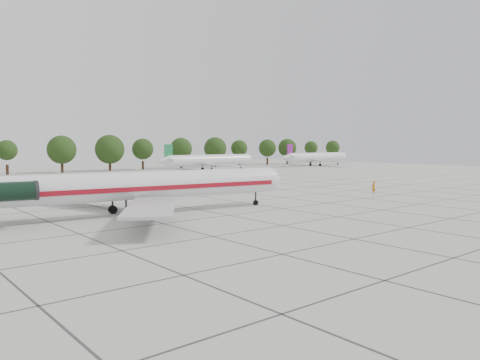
{
  "coord_description": "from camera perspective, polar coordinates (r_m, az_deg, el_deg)",
  "views": [
    {
      "loc": [
        -30.34,
        -38.38,
        7.56
      ],
      "look_at": [
        2.99,
        1.79,
        3.5
      ],
      "focal_mm": 35.0,
      "sensor_mm": 36.0,
      "label": 1
    }
  ],
  "objects": [
    {
      "name": "bg_airliner_e",
      "position": [
        162.88,
        9.35,
        2.76
      ],
      "size": [
        28.24,
        27.2,
        7.4
      ],
      "color": "silver",
      "rests_on": "ground"
    },
    {
      "name": "main_airliner",
      "position": [
        50.12,
        -13.95,
        -0.72
      ],
      "size": [
        38.04,
        29.74,
        8.96
      ],
      "rotation": [
        0.0,
        0.0,
        -0.14
      ],
      "color": "silver",
      "rests_on": "ground"
    },
    {
      "name": "ground_crew",
      "position": [
        73.75,
        15.96,
        -0.85
      ],
      "size": [
        0.72,
        0.48,
        1.94
      ],
      "primitive_type": "imported",
      "rotation": [
        0.0,
        0.0,
        3.16
      ],
      "color": "#CA620B",
      "rests_on": "ground"
    },
    {
      "name": "apron_joints",
      "position": [
        61.86,
        -10.01,
        -2.63
      ],
      "size": [
        170.0,
        170.0,
        0.02
      ],
      "primitive_type": "cube",
      "color": "#383838",
      "rests_on": "ground"
    },
    {
      "name": "ground",
      "position": [
        49.51,
        -1.35,
        -4.34
      ],
      "size": [
        260.0,
        260.0,
        0.0
      ],
      "primitive_type": "plane",
      "color": "#B6B6AF",
      "rests_on": "ground"
    },
    {
      "name": "bg_airliner_d",
      "position": [
        131.47,
        -3.75,
        2.41
      ],
      "size": [
        28.24,
        27.2,
        7.4
      ],
      "color": "silver",
      "rests_on": "ground"
    }
  ]
}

